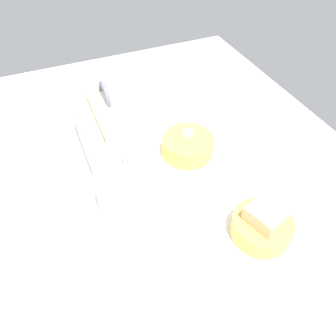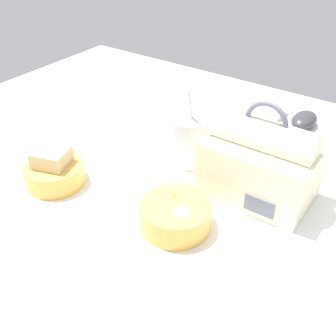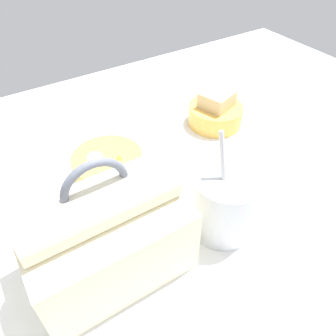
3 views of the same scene
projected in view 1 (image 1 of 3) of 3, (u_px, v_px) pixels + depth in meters
desk_surface at (155, 204)px, 74.19cm from camera, size 140.00×110.00×2.00cm
lunch_bag at (110, 130)px, 79.60cm from camera, size 21.04×14.21×20.28cm
soup_cup at (121, 190)px, 68.25cm from camera, size 10.27×10.27×18.13cm
bento_bowl_sandwich at (262, 225)px, 65.39cm from camera, size 12.16×12.16×7.92cm
bento_bowl_snacks at (187, 145)px, 82.62cm from camera, size 13.00×13.00×5.91cm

